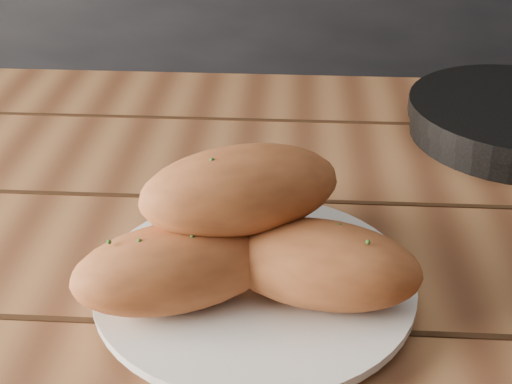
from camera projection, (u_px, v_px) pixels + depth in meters
name	position (u px, v px, depth m)	size (l,w,h in m)	color
counter	(422.00, 72.00, 1.90)	(2.80, 0.60, 0.90)	black
table	(405.00, 344.00, 0.70)	(1.37, 0.93, 0.75)	brown
plate	(255.00, 285.00, 0.61)	(0.27, 0.27, 0.02)	white
bread_rolls	(247.00, 232.00, 0.57)	(0.29, 0.25, 0.12)	#B96333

